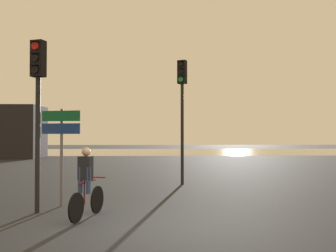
{
  "coord_description": "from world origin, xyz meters",
  "views": [
    {
      "loc": [
        0.01,
        -7.65,
        1.92
      ],
      "look_at": [
        0.5,
        5.0,
        2.2
      ],
      "focal_mm": 40.0,
      "sensor_mm": 36.0,
      "label": 1
    }
  ],
  "objects_px": {
    "traffic_light_near_left": "(38,92)",
    "cyclist": "(86,182)",
    "direction_sign_post": "(61,139)",
    "traffic_light_center": "(182,99)"
  },
  "relations": [
    {
      "from": "traffic_light_near_left",
      "to": "direction_sign_post",
      "type": "distance_m",
      "value": 1.46
    },
    {
      "from": "traffic_light_near_left",
      "to": "traffic_light_center",
      "type": "distance_m",
      "value": 6.39
    },
    {
      "from": "traffic_light_center",
      "to": "direction_sign_post",
      "type": "bearing_deg",
      "value": 77.88
    },
    {
      "from": "direction_sign_post",
      "to": "cyclist",
      "type": "xyz_separation_m",
      "value": [
        0.93,
        -1.48,
        -0.97
      ]
    },
    {
      "from": "direction_sign_post",
      "to": "cyclist",
      "type": "height_order",
      "value": "direction_sign_post"
    },
    {
      "from": "traffic_light_near_left",
      "to": "cyclist",
      "type": "xyz_separation_m",
      "value": [
        1.31,
        -0.68,
        -2.13
      ]
    },
    {
      "from": "traffic_light_near_left",
      "to": "cyclist",
      "type": "relative_size",
      "value": 2.57
    },
    {
      "from": "traffic_light_near_left",
      "to": "traffic_light_center",
      "type": "height_order",
      "value": "traffic_light_center"
    },
    {
      "from": "traffic_light_center",
      "to": "cyclist",
      "type": "distance_m",
      "value": 6.74
    },
    {
      "from": "traffic_light_center",
      "to": "direction_sign_post",
      "type": "distance_m",
      "value": 5.72
    }
  ]
}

